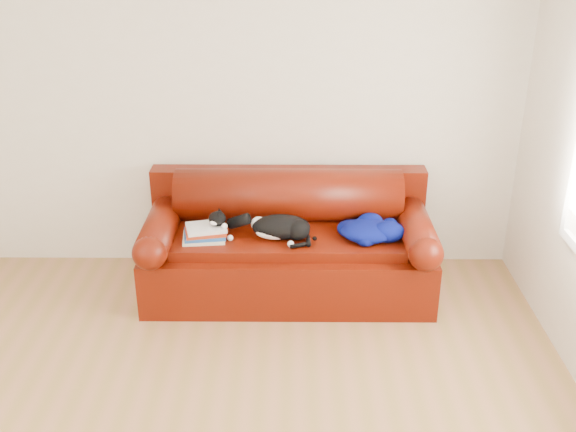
# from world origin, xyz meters

# --- Properties ---
(ground) EXTENTS (4.50, 4.50, 0.00)m
(ground) POSITION_xyz_m (0.00, 0.00, 0.00)
(ground) COLOR olive
(ground) RESTS_ON ground
(room_shell) EXTENTS (4.52, 4.02, 2.61)m
(room_shell) POSITION_xyz_m (0.12, 0.02, 1.67)
(room_shell) COLOR beige
(room_shell) RESTS_ON ground
(sofa_base) EXTENTS (2.10, 0.90, 0.50)m
(sofa_base) POSITION_xyz_m (0.47, 1.49, 0.24)
(sofa_base) COLOR #440E02
(sofa_base) RESTS_ON ground
(sofa_back) EXTENTS (2.10, 1.01, 0.88)m
(sofa_back) POSITION_xyz_m (0.47, 1.74, 0.54)
(sofa_back) COLOR #440E02
(sofa_back) RESTS_ON ground
(book_stack) EXTENTS (0.32, 0.27, 0.10)m
(book_stack) POSITION_xyz_m (-0.12, 1.36, 0.55)
(book_stack) COLOR beige
(book_stack) RESTS_ON sofa_base
(cat) EXTENTS (0.56, 0.37, 0.22)m
(cat) POSITION_xyz_m (0.41, 1.38, 0.58)
(cat) COLOR black
(cat) RESTS_ON sofa_base
(blanket) EXTENTS (0.50, 0.40, 0.15)m
(blanket) POSITION_xyz_m (1.06, 1.39, 0.56)
(blanket) COLOR #021046
(blanket) RESTS_ON sofa_base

